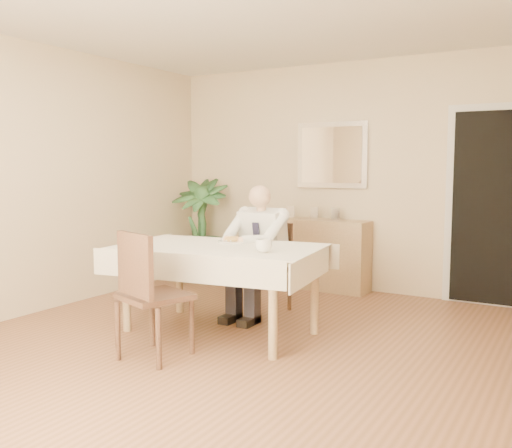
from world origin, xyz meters
The scene contains 17 objects.
room centered at (0.00, 0.00, 1.30)m, with size 5.00×5.02×2.60m.
doorway centered at (1.55, 2.46, 1.00)m, with size 0.96×0.07×2.10m.
mirror centered at (-0.22, 2.47, 1.55)m, with size 0.86×0.04×0.76m.
dining_table centered at (-0.32, 0.28, 0.67)m, with size 1.85×1.24×0.75m.
chair_far centered at (-0.32, 1.16, 0.49)m, with size 0.45×0.45×0.87m.
chair_near centered at (-0.39, -0.57, 0.54)m, with size 0.58×0.59×0.96m.
seated_man centered at (-0.32, 0.88, 0.69)m, with size 0.48×0.72×1.24m.
plate centered at (-0.33, 0.51, 0.76)m, with size 0.26×0.26×0.02m, color white.
food centered at (-0.33, 0.51, 0.78)m, with size 0.14×0.14×0.06m, color olive.
knife centered at (-0.29, 0.45, 0.78)m, with size 0.01×0.01×0.13m, color silver.
fork centered at (-0.37, 0.45, 0.78)m, with size 0.01×0.01×0.13m, color silver.
coffee_mug centered at (0.18, 0.15, 0.81)m, with size 0.13×0.13×0.11m, color white.
sideboard centered at (-0.22, 2.32, 0.41)m, with size 1.01×0.34×0.81m, color tan.
photo_frame_left centered at (-0.68, 2.34, 0.88)m, with size 0.10×0.02×0.14m, color silver.
photo_frame_center centered at (-0.39, 2.37, 0.88)m, with size 0.10×0.02×0.14m, color silver.
photo_frame_right centered at (-0.12, 2.36, 0.88)m, with size 0.10×0.02×0.14m, color silver.
potted_palm centered at (-1.84, 2.10, 0.63)m, with size 0.71×0.71×1.26m, color #275228.
Camera 1 is at (2.36, -3.70, 1.44)m, focal length 40.00 mm.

